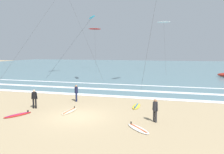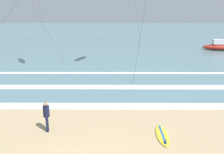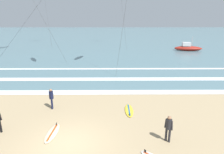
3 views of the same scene
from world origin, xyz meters
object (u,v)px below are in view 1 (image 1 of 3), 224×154
(kite_red_low_near, at_px, (95,29))
(kite_white_high_right, at_px, (164,22))
(surfer_mid_group, at_px, (34,97))
(surfer_foreground_main, at_px, (76,92))
(surfboard_near_water, at_px, (136,106))
(surfboard_foreground_flat, at_px, (18,115))
(surfboard_right_spare, at_px, (69,111))
(surfer_right_near, at_px, (155,108))
(surfboard_left_pile, at_px, (138,129))
(kite_cyan_far_left, at_px, (92,18))

(kite_red_low_near, distance_m, kite_white_high_right, 17.10)
(surfer_mid_group, relative_size, surfer_foreground_main, 1.00)
(surfer_foreground_main, bearing_deg, surfer_mid_group, -125.86)
(surfboard_near_water, bearing_deg, kite_white_high_right, 88.57)
(surfboard_foreground_flat, relative_size, surfboard_right_spare, 1.01)
(surfer_right_near, relative_size, surfboard_near_water, 0.76)
(surfboard_left_pile, height_order, surfboard_right_spare, same)
(surfboard_near_water, height_order, kite_cyan_far_left, kite_cyan_far_left)
(surfer_mid_group, height_order, surfboard_foreground_flat, surfer_mid_group)
(surfboard_left_pile, relative_size, kite_red_low_near, 0.18)
(surfer_foreground_main, relative_size, surfboard_right_spare, 0.75)
(kite_red_low_near, bearing_deg, surfboard_near_water, -65.06)
(surfer_foreground_main, relative_size, surfboard_foreground_flat, 0.74)
(surfer_foreground_main, xyz_separation_m, surfboard_near_water, (5.83, -0.46, -0.91))
(kite_white_high_right, bearing_deg, kite_red_low_near, 176.16)
(kite_white_high_right, bearing_deg, surfer_foreground_main, -101.37)
(surfer_mid_group, relative_size, surfer_right_near, 1.00)
(kite_white_high_right, bearing_deg, surfer_mid_group, -103.90)
(surfboard_near_water, relative_size, surfboard_right_spare, 0.99)
(surfboard_near_water, distance_m, kite_red_low_near, 39.73)
(surfboard_left_pile, bearing_deg, kite_red_low_near, 113.10)
(surfboard_left_pile, bearing_deg, kite_cyan_far_left, 118.36)
(surfboard_foreground_flat, height_order, surfboard_right_spare, same)
(surfboard_foreground_flat, distance_m, surfboard_left_pile, 9.15)
(surfboard_near_water, height_order, surfboard_right_spare, same)
(surfer_mid_group, height_order, surfboard_left_pile, surfer_mid_group)
(surfboard_right_spare, xyz_separation_m, kite_white_high_right, (5.75, 36.59, 11.22))
(surfboard_foreground_flat, relative_size, kite_white_high_right, 0.19)
(kite_red_low_near, bearing_deg, surfboard_foreground_flat, -78.59)
(surfer_right_near, bearing_deg, surfboard_foreground_flat, -173.40)
(surfer_foreground_main, height_order, surfboard_foreground_flat, surfer_foreground_main)
(surfer_right_near, distance_m, kite_cyan_far_left, 21.17)
(surfer_mid_group, distance_m, surfboard_left_pile, 9.55)
(surfer_foreground_main, bearing_deg, surfboard_right_spare, -74.67)
(surfboard_left_pile, xyz_separation_m, kite_white_high_right, (-0.12, 39.06, 11.22))
(surfer_mid_group, distance_m, surfboard_right_spare, 3.39)
(surfer_foreground_main, height_order, surfboard_near_water, surfer_foreground_main)
(kite_red_low_near, relative_size, kite_cyan_far_left, 1.01)
(surfer_right_near, relative_size, surfboard_foreground_flat, 0.74)
(surfer_foreground_main, bearing_deg, kite_red_low_near, 106.78)
(surfboard_right_spare, bearing_deg, surfer_right_near, -6.81)
(surfer_right_near, relative_size, surfboard_right_spare, 0.75)
(surfer_right_near, xyz_separation_m, kite_cyan_far_left, (-10.53, 16.18, 8.68))
(surfboard_right_spare, bearing_deg, surfer_mid_group, 177.32)
(surfboard_foreground_flat, xyz_separation_m, surfboard_near_water, (8.18, 4.89, 0.00))
(surfboard_foreground_flat, height_order, kite_red_low_near, kite_red_low_near)
(surfboard_foreground_flat, distance_m, surfboard_right_spare, 3.82)
(kite_red_low_near, relative_size, kite_white_high_right, 0.92)
(surfer_mid_group, bearing_deg, surfer_right_near, -5.47)
(surfer_mid_group, height_order, surfer_right_near, same)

